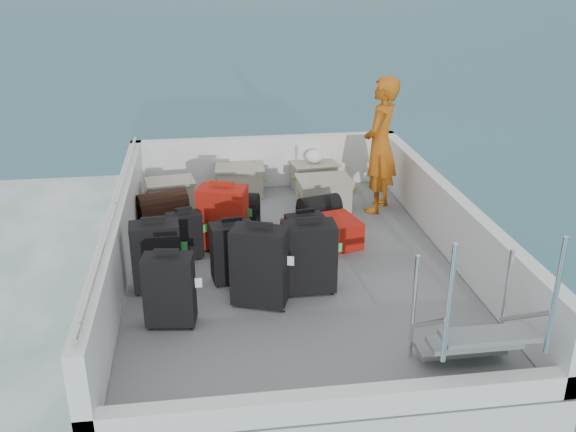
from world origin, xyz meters
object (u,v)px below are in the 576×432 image
Objects in this scene: suitcase_5 at (223,218)px; suitcase_7 at (305,240)px; suitcase_0 at (170,291)px; crate_3 at (324,194)px; suitcase_2 at (185,236)px; suitcase_3 at (260,267)px; passenger at (380,145)px; suitcase_1 at (156,257)px; suitcase_6 at (309,258)px; crate_2 at (314,177)px; suitcase_8 at (322,234)px; crate_1 at (240,182)px; crate_0 at (171,195)px; suitcase_4 at (233,253)px.

suitcase_5 reaches higher than suitcase_7.
suitcase_7 is at bearing 44.01° from suitcase_0.
suitcase_5 is at bearing -142.36° from crate_3.
suitcase_3 reaches higher than suitcase_2.
suitcase_2 is 0.31× the size of passenger.
suitcase_1 is 0.99× the size of suitcase_6.
suitcase_7 reaches higher than crate_2.
suitcase_5 reaches higher than suitcase_2.
suitcase_3 reaches higher than suitcase_8.
suitcase_8 is at bearing -9.29° from passenger.
suitcase_6 is at bearing -80.32° from crate_1.
crate_0 is (-0.08, 2.81, -0.16)m from suitcase_0.
crate_1 is at bearing 99.39° from suitcase_6.
crate_3 is at bearing 61.23° from suitcase_0.
suitcase_3 is 1.24× the size of crate_1.
suitcase_6 reaches higher than suitcase_0.
suitcase_4 is 2.44m from crate_1.
suitcase_3 is 0.52m from suitcase_6.
suitcase_2 reaches higher than suitcase_8.
suitcase_7 is 0.32× the size of passenger.
crate_1 is 0.96× the size of crate_3.
suitcase_8 is 1.28× the size of crate_1.
crate_2 is (1.92, 0.45, 0.00)m from crate_0.
suitcase_4 is at bearing -169.26° from suitcase_7.
crate_3 is (1.98, 1.85, -0.15)m from suitcase_1.
suitcase_0 is 0.85× the size of suitcase_8.
suitcase_5 is 1.16× the size of crate_1.
suitcase_4 is 0.88× the size of suitcase_6.
suitcase_8 is 1.88m from crate_2.
suitcase_1 is (-0.14, 0.67, 0.01)m from suitcase_0.
suitcase_7 is at bearing 11.24° from suitcase_4.
suitcase_4 is 0.78m from suitcase_5.
suitcase_2 is at bearing 143.88° from suitcase_3.
suitcase_4 is at bearing 135.33° from suitcase_3.
suitcase_8 is 0.46× the size of passenger.
suitcase_3 is 2.71m from crate_0.
suitcase_7 is 0.97× the size of crate_0.
suitcase_2 is (0.26, 0.64, -0.09)m from suitcase_1.
crate_0 is at bearing -158.87° from crate_1.
crate_3 is (1.01, -0.65, 0.01)m from crate_1.
passenger reaches higher than suitcase_6.
suitcase_6 is at bearing -50.07° from suitcase_2.
crate_3 is (1.92, -0.30, 0.02)m from crate_0.
suitcase_3 is 2.91m from crate_1.
suitcase_1 is 1.09× the size of crate_3.
suitcase_1 is at bearing 109.51° from suitcase_0.
suitcase_1 reaches higher than suitcase_4.
suitcase_0 is 3.12m from crate_3.
passenger is at bearing -9.83° from crate_3.
suitcase_1 reaches higher than crate_2.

